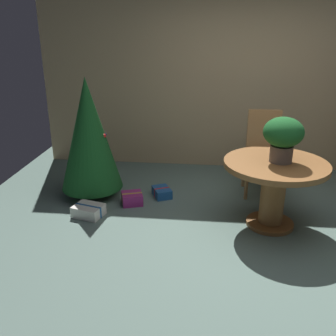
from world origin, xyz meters
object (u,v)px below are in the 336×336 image
flower_vase (283,135)px  gift_box_purple (132,198)px  wooden_chair_far (263,148)px  gift_box_blue (162,192)px  holiday_tree (89,134)px  round_dining_table (274,181)px  gift_box_cream (89,211)px

flower_vase → gift_box_purple: 1.89m
wooden_chair_far → gift_box_blue: (-1.24, -0.32, -0.53)m
gift_box_blue → gift_box_purple: (-0.33, -0.24, 0.01)m
wooden_chair_far → holiday_tree: holiday_tree is taller
wooden_chair_far → gift_box_purple: 1.75m
round_dining_table → holiday_tree: size_ratio=0.72×
gift_box_blue → gift_box_purple: bearing=-143.6°
holiday_tree → gift_box_cream: bearing=-78.5°
round_dining_table → gift_box_cream: 2.05m
round_dining_table → holiday_tree: bearing=165.7°
gift_box_blue → round_dining_table: bearing=-25.4°
round_dining_table → holiday_tree: 2.20m
wooden_chair_far → gift_box_purple: (-1.57, -0.56, -0.51)m
flower_vase → round_dining_table: bearing=-163.6°
round_dining_table → gift_box_blue: round_dining_table is taller
flower_vase → gift_box_cream: flower_vase is taller
round_dining_table → gift_box_blue: bearing=154.6°
round_dining_table → gift_box_purple: round_dining_table is taller
flower_vase → wooden_chair_far: flower_vase is taller
gift_box_cream → gift_box_blue: (0.76, 0.60, -0.01)m
round_dining_table → wooden_chair_far: size_ratio=1.01×
flower_vase → gift_box_blue: (-1.28, 0.58, -0.94)m
flower_vase → wooden_chair_far: bearing=92.6°
wooden_chair_far → gift_box_cream: 2.26m
holiday_tree → gift_box_purple: holiday_tree is taller
holiday_tree → gift_box_purple: bearing=-19.5°
flower_vase → gift_box_purple: bearing=168.3°
flower_vase → holiday_tree: 2.22m
round_dining_table → gift_box_purple: 1.67m
holiday_tree → gift_box_cream: holiday_tree is taller
gift_box_blue → gift_box_purple: 0.41m
gift_box_blue → gift_box_cream: bearing=-141.4°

